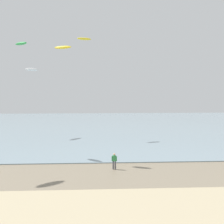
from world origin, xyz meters
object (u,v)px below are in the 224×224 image
Objects in this scene: kite_aloft_7 at (84,39)px; kite_aloft_0 at (32,69)px; kite_aloft_4 at (21,44)px; person_mid_beach at (114,161)px; kite_aloft_6 at (63,47)px.

kite_aloft_0 is at bearing -35.93° from kite_aloft_7.
kite_aloft_7 is at bearing 104.00° from kite_aloft_4.
kite_aloft_6 is at bearing 142.02° from person_mid_beach.
kite_aloft_4 is at bearing 144.91° from person_mid_beach.
kite_aloft_4 is (1.63, -14.77, 2.31)m from kite_aloft_0.
person_mid_beach is 0.60× the size of kite_aloft_0.
kite_aloft_6 reaches higher than kite_aloft_0.
kite_aloft_4 reaches higher than person_mid_beach.
kite_aloft_7 is (1.99, 15.95, 3.50)m from kite_aloft_6.
kite_aloft_0 is 19.60m from kite_aloft_6.
kite_aloft_7 reaches higher than kite_aloft_6.
person_mid_beach is 14.19m from kite_aloft_6.
kite_aloft_0 reaches higher than person_mid_beach.
kite_aloft_7 reaches higher than kite_aloft_0.
kite_aloft_4 is 14.83m from kite_aloft_7.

